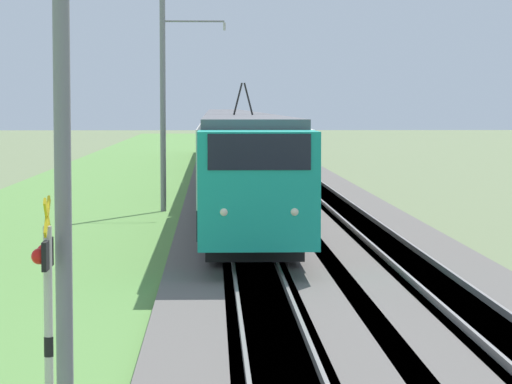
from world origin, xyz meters
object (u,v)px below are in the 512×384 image
object	(u,v)px
catenary_mast_near	(67,108)
passenger_train	(231,140)
crossing_signal_aux	(47,295)
catenary_mast_mid	(164,103)

from	to	relation	value
catenary_mast_near	passenger_train	bearing A→B (deg)	-3.15
passenger_train	crossing_signal_aux	bearing A→B (deg)	-3.34
crossing_signal_aux	catenary_mast_near	size ratio (longest dim) A/B	0.38
passenger_train	catenary_mast_near	bearing A→B (deg)	-3.15
catenary_mast_mid	crossing_signal_aux	bearing A→B (deg)	179.63
crossing_signal_aux	catenary_mast_near	xyz separation A→B (m)	(0.55, -0.21, 2.33)
catenary_mast_near	catenary_mast_mid	distance (m)	31.71
catenary_mast_near	catenary_mast_mid	xyz separation A→B (m)	(31.71, 0.00, 0.13)
passenger_train	catenary_mast_mid	world-z (taller)	catenary_mast_mid
catenary_mast_near	catenary_mast_mid	bearing A→B (deg)	0.00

